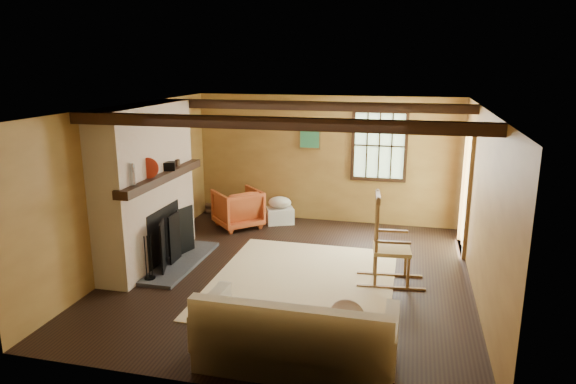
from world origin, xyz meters
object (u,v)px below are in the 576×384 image
(rocking_chair, at_px, (388,246))
(armchair, at_px, (238,208))
(fireplace, at_px, (148,192))
(sofa, at_px, (296,340))
(laundry_basket, at_px, (280,215))

(rocking_chair, xyz_separation_m, armchair, (-2.84, 1.87, -0.18))
(fireplace, bearing_deg, sofa, -38.48)
(fireplace, xyz_separation_m, rocking_chair, (3.58, 0.07, -0.56))
(fireplace, xyz_separation_m, sofa, (2.80, -2.22, -0.82))
(laundry_basket, distance_m, armchair, 0.84)
(rocking_chair, distance_m, armchair, 3.40)
(sofa, bearing_deg, armchair, 116.67)
(sofa, height_order, laundry_basket, sofa)
(armchair, bearing_deg, sofa, 72.46)
(laundry_basket, bearing_deg, armchair, -149.53)
(armchair, bearing_deg, laundry_basket, 166.53)
(rocking_chair, bearing_deg, fireplace, 85.41)
(fireplace, xyz_separation_m, armchair, (0.73, 1.93, -0.74))
(laundry_basket, bearing_deg, fireplace, -121.43)
(sofa, relative_size, laundry_basket, 3.99)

